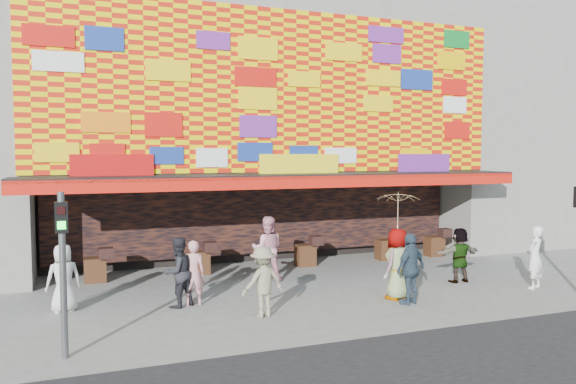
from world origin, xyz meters
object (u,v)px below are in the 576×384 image
ped_d (263,282)px  ped_a (63,278)px  signal_left (63,256)px  ped_c (178,272)px  ped_b (193,273)px  ped_e (411,269)px  ped_f (460,255)px  ped_i (267,249)px  ped_g (397,264)px  parasol (398,212)px  ped_h (535,257)px

ped_d → ped_a: bearing=-38.2°
signal_left → ped_a: bearing=91.3°
ped_c → ped_b: bearing=154.5°
ped_b → ped_e: 5.29m
ped_f → ped_i: size_ratio=0.84×
ped_d → ped_f: size_ratio=1.02×
ped_b → ped_d: size_ratio=0.99×
ped_a → ped_b: 2.96m
ped_g → parasol: parasol is taller
ped_g → ped_i: size_ratio=0.96×
ped_c → ped_g: size_ratio=0.94×
signal_left → parasol: size_ratio=1.53×
ped_g → parasol: bearing=158.8°
ped_e → parasol: parasol is taller
signal_left → ped_e: (7.83, 0.92, -0.99)m
ped_h → ped_d: bearing=-25.5°
ped_g → ped_a: bearing=-40.7°
signal_left → ped_i: (5.36, 4.52, -0.93)m
signal_left → ped_d: 4.42m
ped_a → ped_c: size_ratio=0.94×
ped_b → ped_e: ped_e is taller
ped_c → parasol: bearing=138.4°
parasol → ped_h: bearing=-5.2°
ped_h → parasol: (-4.08, 0.37, 1.35)m
ped_g → ped_h: size_ratio=1.05×
ped_i → ped_h: bearing=168.4°
ped_g → ped_b: bearing=-42.4°
signal_left → ped_a: signal_left is taller
ped_i → parasol: size_ratio=0.95×
ped_c → ped_f: ped_c is taller
signal_left → ped_c: size_ratio=1.78×
signal_left → ped_g: 7.97m
ped_b → ped_i: ped_i is taller
ped_d → ped_f: ped_d is taller
ped_b → ped_c: ped_c is taller
ped_a → ped_h: size_ratio=0.93×
ped_h → ped_i: ped_i is taller
ped_a → ped_c: bearing=154.0°
ped_c → ped_i: bearing=-175.9°
ped_h → ped_i: (-6.51, 3.45, 0.08)m
ped_b → ped_e: bearing=169.4°
ped_d → ped_h: (7.74, -0.10, 0.05)m
ped_g → ped_i: bearing=-80.0°
ped_g → ped_c: bearing=-41.3°
ped_d → ped_e: 3.71m
ped_d → parasol: parasol is taller
signal_left → ped_f: 10.77m
signal_left → ped_g: bearing=10.5°
ped_i → parasol: parasol is taller
ped_f → ped_g: bearing=19.7°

